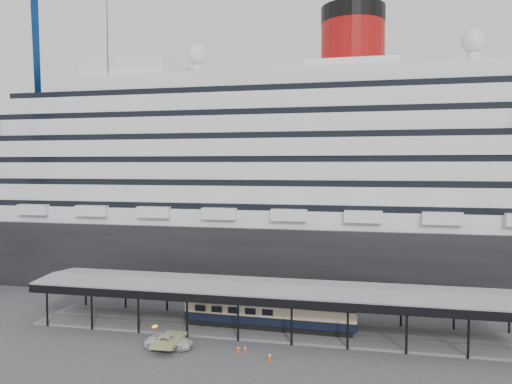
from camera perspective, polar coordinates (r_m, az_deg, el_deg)
ground at (r=54.40m, az=0.78°, el=-17.18°), size 200.00×200.00×0.00m
cruise_ship at (r=82.65m, az=5.33°, el=2.70°), size 130.00×30.00×43.90m
platform_canopy at (r=58.33m, az=1.81°, el=-13.34°), size 56.00×9.18×5.30m
port_truck at (r=54.25m, az=-9.90°, el=-16.53°), size 4.92×2.43×1.34m
pullman_carriage at (r=58.36m, az=1.57°, el=-13.31°), size 19.77×3.11×19.35m
traffic_cone_left at (r=52.76m, az=-2.05°, el=-17.44°), size 0.46×0.46×0.68m
traffic_cone_mid at (r=52.78m, az=-1.26°, el=-17.45°), size 0.41×0.41×0.65m
traffic_cone_right at (r=50.62m, az=1.58°, el=-18.26°), size 0.50×0.50×0.83m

